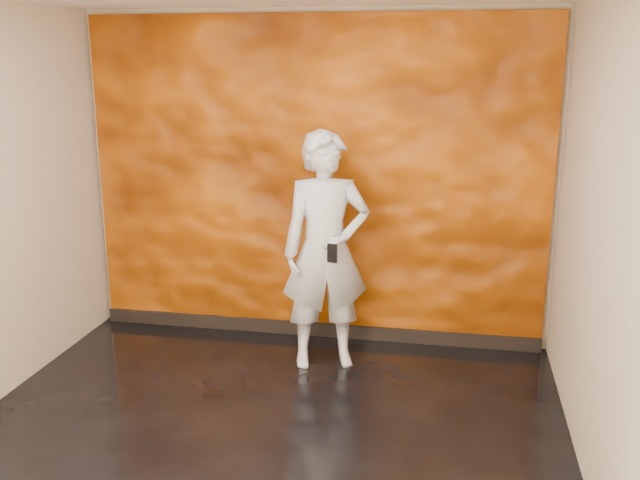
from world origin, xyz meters
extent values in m
cube|color=black|center=(0.00, 0.00, -0.01)|extent=(4.00, 4.00, 0.01)
cube|color=#B8A790|center=(0.00, 2.00, 1.40)|extent=(4.00, 0.02, 2.80)
cube|color=#B8A790|center=(0.00, -2.00, 1.40)|extent=(4.00, 0.02, 2.80)
cube|color=#B8A790|center=(2.00, 0.00, 1.40)|extent=(0.02, 4.00, 2.80)
cube|color=#DE6407|center=(0.00, 1.96, 1.38)|extent=(3.90, 0.06, 2.75)
cube|color=black|center=(0.00, 1.92, 0.06)|extent=(3.90, 0.04, 0.12)
imported|color=#9CA0AA|center=(0.21, 1.38, 0.94)|extent=(0.79, 0.64, 1.88)
cube|color=black|center=(0.30, 1.13, 0.99)|extent=(0.08, 0.03, 0.14)
camera|label=1|loc=(1.18, -3.89, 2.43)|focal=40.00mm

